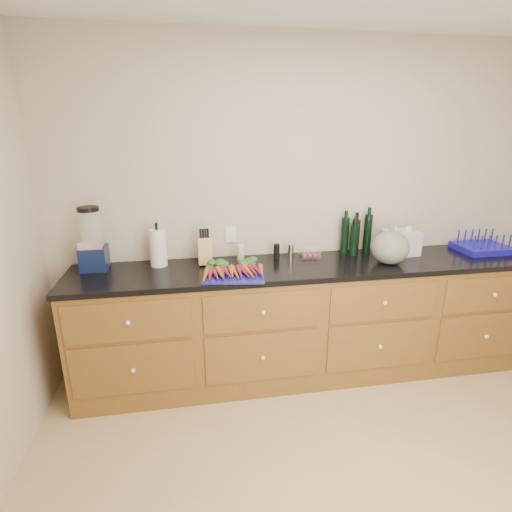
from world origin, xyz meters
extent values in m
plane|color=tan|center=(0.00, 0.00, 0.00)|extent=(4.00, 4.00, 0.00)
cube|color=beige|center=(0.00, 1.62, 1.30)|extent=(4.10, 0.05, 2.60)
cube|color=brown|center=(0.00, 1.30, 0.45)|extent=(3.60, 0.60, 0.90)
cube|color=brown|center=(-1.35, 0.99, 0.72)|extent=(0.82, 0.01, 0.28)
sphere|color=white|center=(-1.35, 0.98, 0.72)|extent=(0.03, 0.03, 0.03)
cube|color=brown|center=(-1.35, 0.99, 0.36)|extent=(0.82, 0.01, 0.38)
sphere|color=white|center=(-1.35, 0.98, 0.36)|extent=(0.03, 0.03, 0.03)
cube|color=brown|center=(-0.45, 0.99, 0.72)|extent=(0.82, 0.01, 0.28)
sphere|color=white|center=(-0.45, 0.98, 0.72)|extent=(0.03, 0.03, 0.03)
cube|color=brown|center=(-0.45, 0.99, 0.36)|extent=(0.82, 0.01, 0.38)
sphere|color=white|center=(-0.45, 0.98, 0.36)|extent=(0.03, 0.03, 0.03)
cube|color=brown|center=(0.45, 0.99, 0.72)|extent=(0.82, 0.01, 0.28)
sphere|color=white|center=(0.45, 0.98, 0.72)|extent=(0.03, 0.03, 0.03)
cube|color=brown|center=(0.45, 0.99, 0.36)|extent=(0.82, 0.01, 0.38)
sphere|color=white|center=(0.45, 0.98, 0.36)|extent=(0.03, 0.03, 0.03)
cube|color=brown|center=(1.35, 0.99, 0.72)|extent=(0.82, 0.01, 0.28)
sphere|color=white|center=(1.35, 0.98, 0.72)|extent=(0.03, 0.03, 0.03)
cube|color=brown|center=(1.35, 0.99, 0.36)|extent=(0.82, 0.01, 0.38)
sphere|color=white|center=(1.35, 0.98, 0.36)|extent=(0.03, 0.03, 0.03)
cube|color=black|center=(0.00, 1.30, 0.92)|extent=(3.64, 0.62, 0.04)
cube|color=navy|center=(-0.63, 1.14, 0.95)|extent=(0.46, 0.38, 0.01)
cone|color=#D15C18|center=(-0.83, 1.12, 0.97)|extent=(0.04, 0.19, 0.04)
cone|color=maroon|center=(-0.80, 1.12, 0.97)|extent=(0.04, 0.19, 0.04)
cone|color=maroon|center=(-0.77, 1.12, 0.97)|extent=(0.04, 0.19, 0.04)
cone|color=#D15C18|center=(-0.74, 1.12, 0.97)|extent=(0.04, 0.19, 0.04)
cone|color=maroon|center=(-0.70, 1.12, 0.97)|extent=(0.04, 0.19, 0.04)
cone|color=maroon|center=(-0.67, 1.12, 0.97)|extent=(0.04, 0.19, 0.04)
cone|color=#D15C18|center=(-0.64, 1.12, 0.97)|extent=(0.04, 0.19, 0.04)
ellipsoid|color=#1C541D|center=(-0.74, 1.26, 0.98)|extent=(0.19, 0.11, 0.06)
cone|color=#D15C18|center=(-0.62, 1.12, 0.97)|extent=(0.04, 0.19, 0.04)
cone|color=maroon|center=(-0.59, 1.12, 0.97)|extent=(0.04, 0.19, 0.04)
cone|color=maroon|center=(-0.56, 1.12, 0.97)|extent=(0.04, 0.19, 0.04)
cone|color=#D15C18|center=(-0.52, 1.12, 0.97)|extent=(0.04, 0.19, 0.04)
cone|color=maroon|center=(-0.49, 1.12, 0.97)|extent=(0.04, 0.19, 0.04)
cone|color=maroon|center=(-0.46, 1.12, 0.97)|extent=(0.04, 0.19, 0.04)
cone|color=#D15C18|center=(-0.43, 1.12, 0.97)|extent=(0.04, 0.19, 0.04)
ellipsoid|color=#1C541D|center=(-0.52, 1.26, 0.98)|extent=(0.19, 0.11, 0.06)
ellipsoid|color=#5C6958|center=(0.57, 1.21, 1.07)|extent=(0.28, 0.28, 0.25)
cube|color=#0E1B44|center=(-1.62, 1.46, 1.03)|extent=(0.18, 0.18, 0.17)
cube|color=silver|center=(-1.62, 1.43, 1.14)|extent=(0.16, 0.11, 0.05)
cylinder|color=white|center=(-1.62, 1.46, 1.25)|extent=(0.14, 0.14, 0.24)
cylinder|color=black|center=(-1.62, 1.46, 1.39)|extent=(0.15, 0.15, 0.03)
cylinder|color=white|center=(-1.16, 1.46, 1.08)|extent=(0.12, 0.12, 0.28)
cube|color=tan|center=(-0.81, 1.44, 1.04)|extent=(0.10, 0.10, 0.20)
cylinder|color=silver|center=(-0.54, 1.48, 1.00)|extent=(0.05, 0.05, 0.13)
cylinder|color=black|center=(-0.25, 1.48, 1.00)|extent=(0.05, 0.05, 0.12)
cylinder|color=white|center=(-0.13, 1.48, 1.00)|extent=(0.05, 0.05, 0.11)
cube|color=white|center=(0.02, 1.47, 0.98)|extent=(0.16, 0.12, 0.07)
cylinder|color=black|center=(0.33, 1.52, 1.09)|extent=(0.07, 0.07, 0.30)
cylinder|color=black|center=(0.43, 1.53, 1.08)|extent=(0.07, 0.07, 0.28)
cylinder|color=black|center=(0.53, 1.52, 1.10)|extent=(0.07, 0.07, 0.32)
cylinder|color=black|center=(0.39, 1.46, 1.07)|extent=(0.07, 0.07, 0.26)
cube|color=#1412A4|center=(1.51, 1.38, 0.97)|extent=(0.41, 0.32, 0.05)
camera|label=1|loc=(-0.92, -1.47, 1.94)|focal=28.00mm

